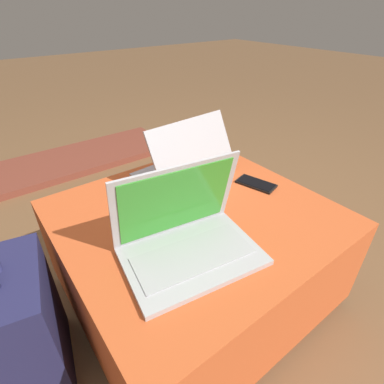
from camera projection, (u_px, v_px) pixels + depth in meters
name	position (u px, v px, depth m)	size (l,w,h in m)	color
ground_plane	(195.00, 291.00, 1.24)	(14.00, 14.00, 0.00)	brown
ottoman	(195.00, 255.00, 1.13)	(0.87, 0.82, 0.41)	maroon
laptop_near	(186.00, 237.00, 0.83)	(0.40, 0.31, 0.26)	#B7B7BC
laptop_far	(187.00, 165.00, 1.21)	(0.38, 0.27, 0.24)	#B7B7BC
cell_phone	(257.00, 184.00, 1.17)	(0.11, 0.16, 0.01)	black
backpack	(20.00, 332.00, 0.86)	(0.29, 0.34, 0.49)	#23234C
fireplace_hearth	(74.00, 160.00, 2.21)	(1.40, 0.50, 0.04)	brown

